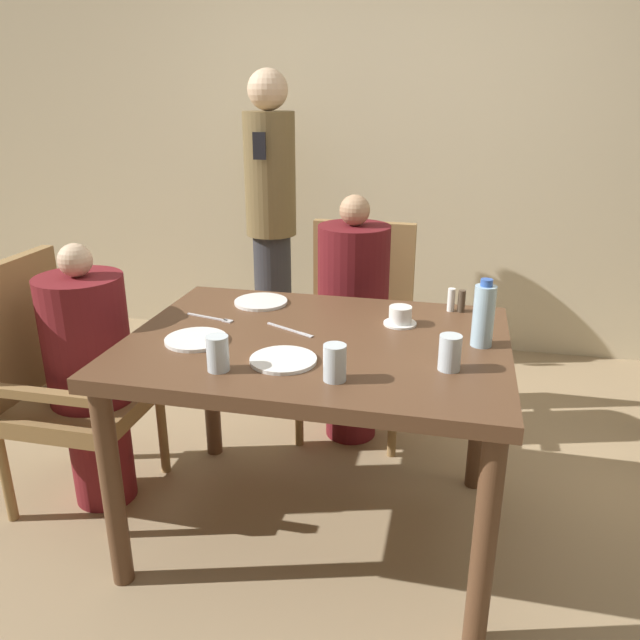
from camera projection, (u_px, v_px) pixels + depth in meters
ground_plane at (317, 526)px, 2.39m from camera, size 16.00×16.00×0.00m
wall_back at (392, 122)px, 3.75m from camera, size 8.00×0.06×2.80m
dining_table at (317, 365)px, 2.16m from camera, size 1.29×0.95×0.78m
chair_left_side at (58, 377)px, 2.43m from camera, size 0.50×0.50×0.99m
diner_in_left_chair at (91, 375)px, 2.39m from camera, size 0.32×0.32×1.06m
chair_far_side at (358, 322)px, 3.01m from camera, size 0.50×0.50×0.99m
diner_in_far_chair at (353, 319)px, 2.85m from camera, size 0.32×0.32×1.16m
standing_host at (271, 214)px, 3.57m from camera, size 0.29×0.32×1.69m
plate_main_left at (283, 360)px, 1.94m from camera, size 0.21×0.21×0.01m
plate_main_right at (196, 339)px, 2.10m from camera, size 0.21×0.21×0.01m
plate_dessert_center at (261, 302)px, 2.48m from camera, size 0.21×0.21×0.01m
teacup_with_saucer at (400, 317)px, 2.24m from camera, size 0.12×0.12×0.07m
water_bottle at (484, 315)px, 2.03m from camera, size 0.07×0.07×0.23m
glass_tall_near at (335, 363)px, 1.80m from camera, size 0.07×0.07×0.11m
glass_tall_mid at (450, 353)px, 1.87m from camera, size 0.07×0.07×0.11m
glass_tall_far at (218, 353)px, 1.87m from camera, size 0.07×0.07×0.11m
salt_shaker at (451, 300)px, 2.38m from camera, size 0.03×0.03×0.09m
pepper_shaker at (462, 301)px, 2.37m from camera, size 0.03×0.03×0.09m
fork_beside_plate at (214, 318)px, 2.30m from camera, size 0.20×0.06×0.00m
knife_beside_plate at (292, 330)px, 2.19m from camera, size 0.19×0.11×0.00m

